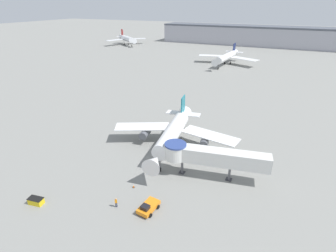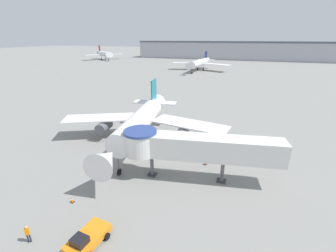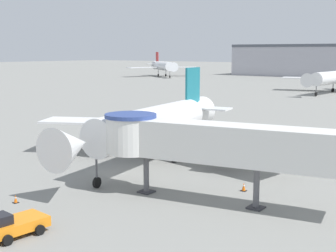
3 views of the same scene
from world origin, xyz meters
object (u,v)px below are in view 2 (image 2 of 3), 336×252
Objects in this scene: pushback_tug_orange at (87,239)px; traffic_cone_near_nose at (72,200)px; ground_crew_marshaller at (27,233)px; jet_bridge at (190,146)px; main_airplane at (140,122)px; traffic_cone_starboard_wing at (205,162)px; background_jet_red_tail at (104,54)px; background_jet_navy_tail at (200,63)px.

traffic_cone_near_nose is (-5.13, 3.92, -0.39)m from pushback_tug_orange.
pushback_tug_orange is 5.24m from ground_crew_marshaller.
pushback_tug_orange reaches higher than traffic_cone_near_nose.
pushback_tug_orange is 6.47m from traffic_cone_near_nose.
jet_bridge is 14.51m from traffic_cone_near_nose.
ground_crew_marshaller is (-0.62, -21.08, -2.89)m from main_airplane.
background_jet_red_tail is at bearing 128.99° from traffic_cone_starboard_wing.
pushback_tug_orange is 0.12× the size of background_jet_navy_tail.
background_jet_red_tail is (-100.46, 149.45, 4.02)m from pushback_tug_orange.
traffic_cone_near_nose is 0.02× the size of background_jet_navy_tail.
background_jet_navy_tail is (-9.06, 107.39, 3.91)m from traffic_cone_near_nose.
background_jet_red_tail is (-96.07, 129.85, 0.77)m from main_airplane.
traffic_cone_starboard_wing is at bearing 72.97° from pushback_tug_orange.
background_jet_red_tail is at bearing 118.17° from main_airplane.
background_jet_navy_tail is 94.33m from background_jet_red_tail.
main_airplane is 46.11× the size of traffic_cone_near_nose.
traffic_cone_starboard_wing is (7.10, 16.57, -0.34)m from pushback_tug_orange.
background_jet_red_tail reaches higher than jet_bridge.
traffic_cone_starboard_wing is (1.36, 4.02, -4.20)m from jet_bridge.
ground_crew_marshaller is at bearing -100.00° from main_airplane.
pushback_tug_orange is 6.52× the size of traffic_cone_near_nose.
background_jet_red_tail reaches higher than traffic_cone_starboard_wing.
jet_bridge is 30.45× the size of traffic_cone_near_nose.
jet_bridge is at bearing -105.14° from background_jet_red_tail.
main_airplane is 16.11m from traffic_cone_near_nose.
background_jet_red_tail is at bearing 160.75° from background_jet_navy_tail.
pushback_tug_orange is 5.75× the size of traffic_cone_starboard_wing.
main_airplane reaches higher than jet_bridge.
traffic_cone_near_nose is (-10.87, -8.64, -4.24)m from jet_bridge.
main_airplane reaches higher than traffic_cone_starboard_wing.
pushback_tug_orange is (-5.73, -12.55, -3.85)m from jet_bridge.
traffic_cone_near_nose is at bearing 54.79° from ground_crew_marshaller.
jet_bridge is at bearing 71.60° from pushback_tug_orange.
traffic_cone_starboard_wing is 0.02× the size of background_jet_navy_tail.
background_jet_navy_tail is (-19.92, 98.75, -0.33)m from jet_bridge.
ground_crew_marshaller is (0.12, -5.40, 0.75)m from traffic_cone_near_nose.
ground_crew_marshaller is (-10.75, -14.04, -3.49)m from jet_bridge.
jet_bridge is 18.02m from ground_crew_marshaller.
traffic_cone_starboard_wing is at bearing -23.09° from main_airplane.
pushback_tug_orange is at bearing -125.09° from jet_bridge.
traffic_cone_starboard_wing is at bearing 19.66° from ground_crew_marshaller.
traffic_cone_near_nose is 5.45m from ground_crew_marshaller.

